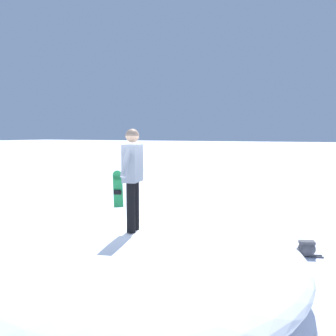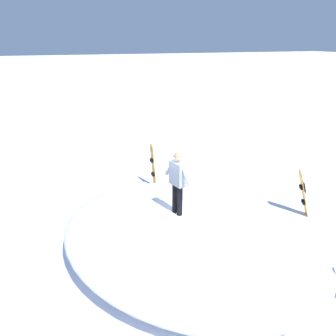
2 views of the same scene
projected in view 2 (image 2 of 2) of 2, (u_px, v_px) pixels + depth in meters
ground at (204, 244)px, 8.67m from camera, size 240.00×240.00×0.00m
snow_mound at (187, 235)px, 8.22m from camera, size 8.18×8.72×0.97m
snowboarder_standing at (178, 180)px, 7.94m from camera, size 0.33×0.99×1.64m
snowboard_primary_upright at (153, 165)px, 11.79m from camera, size 0.17×0.28×1.67m
snowboard_secondary_upright at (303, 192)px, 9.86m from camera, size 0.52×0.45×1.53m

